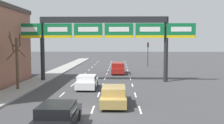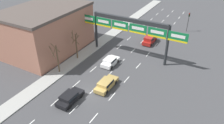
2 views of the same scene
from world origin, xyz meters
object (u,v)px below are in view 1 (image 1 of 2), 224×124
Objects in this scene: sign_gantry at (104,31)px; car_gold at (114,95)px; traffic_light_near_gantry at (148,49)px; car_white at (87,81)px; suv_red at (118,67)px; tree_bare_second at (16,59)px; car_black at (58,115)px.

sign_gantry is 4.50× the size of car_gold.
sign_gantry reaches higher than traffic_light_near_gantry.
traffic_light_near_gantry reaches higher than car_white.
sign_gantry is 7.29m from car_white.
car_gold reaches higher than car_white.
traffic_light_near_gantry is (5.68, 10.55, 2.41)m from suv_red.
car_gold is 11.15m from tree_bare_second.
car_white is (-1.41, -4.80, -5.30)m from sign_gantry.
suv_red is 24.24m from car_black.
car_black is at bearing -58.04° from tree_bare_second.
car_white is at bearing 9.13° from tree_bare_second.
car_gold is 18.70m from suv_red.
suv_red is 12.22m from traffic_light_near_gantry.
car_white is 11.66m from car_black.
tree_bare_second is (-9.79, -13.45, 2.18)m from suv_red.
sign_gantry is at bearing 73.67° from car_white.
suv_red is at bearing 76.04° from car_white.
traffic_light_near_gantry is (8.75, 22.92, 2.60)m from car_white.
car_gold is at bearing -65.81° from car_white.
tree_bare_second is at bearing -144.10° from sign_gantry.
tree_bare_second reaches higher than car_black.
car_gold is 1.02× the size of traffic_light_near_gantry.
traffic_light_near_gantry is at bearing 61.70° from suv_red.
sign_gantry reaches higher than suv_red.
suv_red is at bearing 89.28° from car_gold.
car_gold is (1.44, -11.12, -5.30)m from sign_gantry.
tree_bare_second is (-6.60, 10.58, 2.37)m from car_black.
traffic_light_near_gantry is (8.87, 34.57, 2.60)m from car_black.
sign_gantry is 4.81× the size of car_black.
car_black is (-3.19, -24.03, -0.19)m from suv_red.
car_white is (-2.84, 6.32, -0.00)m from car_gold.
suv_red is 16.78m from tree_bare_second.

